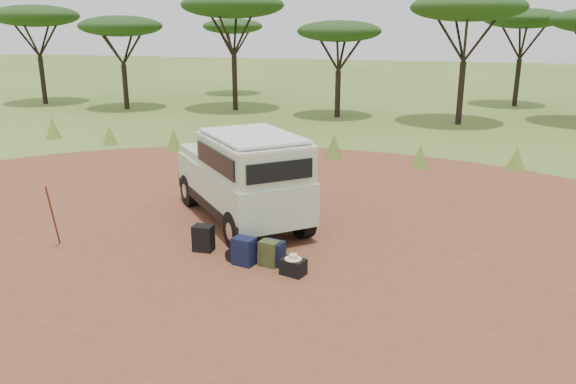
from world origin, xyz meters
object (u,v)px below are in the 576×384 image
(safari_vehicle, at_px, (243,178))
(walking_staff, at_px, (53,216))
(duffel_navy, at_px, (273,253))
(backpack_black, at_px, (203,238))
(hard_case, at_px, (293,267))
(backpack_olive, at_px, (269,254))
(backpack_navy, at_px, (244,251))

(safari_vehicle, relative_size, walking_staff, 2.97)
(walking_staff, xyz_separation_m, duffel_navy, (4.61, 0.59, -0.48))
(backpack_black, distance_m, hard_case, 2.19)
(hard_case, bearing_deg, backpack_olive, 170.68)
(backpack_navy, height_order, hard_case, backpack_navy)
(backpack_navy, relative_size, duffel_navy, 1.17)
(walking_staff, height_order, backpack_olive, walking_staff)
(backpack_black, xyz_separation_m, backpack_navy, (1.06, -0.40, -0.00))
(duffel_navy, bearing_deg, backpack_navy, -149.46)
(walking_staff, xyz_separation_m, backpack_navy, (4.08, 0.40, -0.44))
(safari_vehicle, relative_size, duffel_navy, 9.56)
(walking_staff, relative_size, duffel_navy, 3.21)
(backpack_olive, bearing_deg, backpack_navy, -159.44)
(walking_staff, xyz_separation_m, backpack_olive, (4.57, 0.49, -0.46))
(backpack_olive, distance_m, duffel_navy, 0.10)
(backpack_navy, bearing_deg, safari_vehicle, 123.45)
(safari_vehicle, xyz_separation_m, backpack_olive, (1.43, -2.24, -0.82))
(walking_staff, bearing_deg, duffel_navy, -19.17)
(backpack_black, bearing_deg, hard_case, -18.24)
(safari_vehicle, bearing_deg, backpack_olive, -11.08)
(walking_staff, xyz_separation_m, hard_case, (5.13, 0.24, -0.56))
(safari_vehicle, distance_m, backpack_black, 2.10)
(walking_staff, distance_m, backpack_navy, 4.12)
(backpack_navy, relative_size, hard_case, 1.24)
(backpack_black, bearing_deg, backpack_navy, -23.87)
(backpack_black, height_order, hard_case, backpack_black)
(walking_staff, relative_size, hard_case, 3.42)
(walking_staff, height_order, hard_case, walking_staff)
(walking_staff, relative_size, backpack_black, 2.74)
(safari_vehicle, xyz_separation_m, walking_staff, (-3.14, -2.73, -0.36))
(backpack_black, relative_size, hard_case, 1.25)
(safari_vehicle, distance_m, backpack_navy, 2.64)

